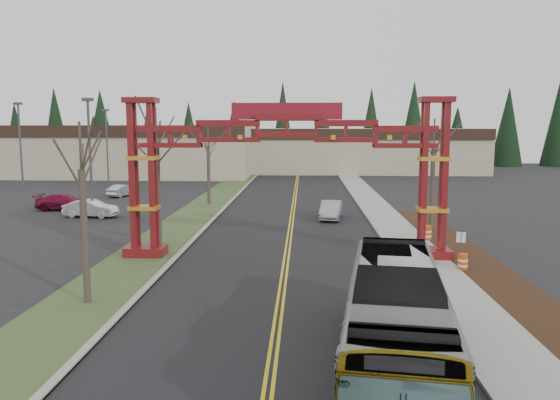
# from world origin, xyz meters

# --- Properties ---
(road) EXTENTS (12.00, 110.00, 0.02)m
(road) POSITION_xyz_m (0.00, 25.00, 0.01)
(road) COLOR black
(road) RESTS_ON ground
(lane_line_left) EXTENTS (0.12, 100.00, 0.01)m
(lane_line_left) POSITION_xyz_m (-0.12, 25.00, 0.03)
(lane_line_left) COLOR yellow
(lane_line_left) RESTS_ON road
(lane_line_right) EXTENTS (0.12, 100.00, 0.01)m
(lane_line_right) POSITION_xyz_m (0.12, 25.00, 0.03)
(lane_line_right) COLOR yellow
(lane_line_right) RESTS_ON road
(curb_right) EXTENTS (0.30, 110.00, 0.15)m
(curb_right) POSITION_xyz_m (6.15, 25.00, 0.07)
(curb_right) COLOR #989893
(curb_right) RESTS_ON ground
(sidewalk_right) EXTENTS (2.60, 110.00, 0.14)m
(sidewalk_right) POSITION_xyz_m (7.60, 25.00, 0.08)
(sidewalk_right) COLOR gray
(sidewalk_right) RESTS_ON ground
(landscape_strip) EXTENTS (2.60, 50.00, 0.12)m
(landscape_strip) POSITION_xyz_m (10.20, 10.00, 0.06)
(landscape_strip) COLOR black
(landscape_strip) RESTS_ON ground
(grass_median) EXTENTS (4.00, 110.00, 0.08)m
(grass_median) POSITION_xyz_m (-8.00, 25.00, 0.04)
(grass_median) COLOR #324C26
(grass_median) RESTS_ON ground
(curb_left) EXTENTS (0.30, 110.00, 0.15)m
(curb_left) POSITION_xyz_m (-6.15, 25.00, 0.07)
(curb_left) COLOR #989893
(curb_left) RESTS_ON ground
(gateway_arch) EXTENTS (18.20, 1.60, 8.90)m
(gateway_arch) POSITION_xyz_m (0.00, 18.00, 5.98)
(gateway_arch) COLOR #5A110B
(gateway_arch) RESTS_ON ground
(retail_building_west) EXTENTS (46.00, 22.30, 7.50)m
(retail_building_west) POSITION_xyz_m (-30.00, 71.96, 3.76)
(retail_building_west) COLOR tan
(retail_building_west) RESTS_ON ground
(retail_building_east) EXTENTS (38.00, 20.30, 7.00)m
(retail_building_east) POSITION_xyz_m (10.00, 79.95, 3.51)
(retail_building_east) COLOR tan
(retail_building_east) RESTS_ON ground
(conifer_treeline) EXTENTS (116.10, 5.60, 13.00)m
(conifer_treeline) POSITION_xyz_m (0.25, 92.00, 6.49)
(conifer_treeline) COLOR black
(conifer_treeline) RESTS_ON ground
(transit_bus) EXTENTS (4.29, 11.83, 3.22)m
(transit_bus) POSITION_xyz_m (3.69, 3.72, 1.61)
(transit_bus) COLOR #A8AAB0
(transit_bus) RESTS_ON ground
(silver_sedan) EXTENTS (2.06, 4.55, 1.45)m
(silver_sedan) POSITION_xyz_m (3.10, 31.12, 0.72)
(silver_sedan) COLOR #A5A8AD
(silver_sedan) RESTS_ON ground
(parked_car_near_b) EXTENTS (4.46, 1.96, 1.43)m
(parked_car_near_b) POSITION_xyz_m (-16.37, 31.20, 0.71)
(parked_car_near_b) COLOR white
(parked_car_near_b) RESTS_ON ground
(parked_car_mid_a) EXTENTS (4.96, 2.08, 1.43)m
(parked_car_mid_a) POSITION_xyz_m (-20.16, 34.81, 0.72)
(parked_car_mid_a) COLOR maroon
(parked_car_mid_a) RESTS_ON ground
(parked_car_far_a) EXTENTS (2.58, 4.03, 1.25)m
(parked_car_far_a) POSITION_xyz_m (-18.18, 44.44, 0.63)
(parked_car_far_a) COLOR #B2B5BA
(parked_car_far_a) RESTS_ON ground
(bare_tree_median_near) EXTENTS (2.91, 2.91, 7.52)m
(bare_tree_median_near) POSITION_xyz_m (-8.00, 9.60, 5.56)
(bare_tree_median_near) COLOR #382D26
(bare_tree_median_near) RESTS_ON ground
(bare_tree_median_mid) EXTENTS (3.38, 3.38, 8.45)m
(bare_tree_median_mid) POSITION_xyz_m (-8.00, 20.90, 6.18)
(bare_tree_median_mid) COLOR #382D26
(bare_tree_median_mid) RESTS_ON ground
(bare_tree_median_far) EXTENTS (3.10, 3.10, 7.32)m
(bare_tree_median_far) POSITION_xyz_m (-8.00, 38.72, 5.24)
(bare_tree_median_far) COLOR #382D26
(bare_tree_median_far) RESTS_ON ground
(bare_tree_right_far) EXTENTS (3.25, 3.25, 7.87)m
(bare_tree_right_far) POSITION_xyz_m (10.00, 26.75, 5.69)
(bare_tree_right_far) COLOR #382D26
(bare_tree_right_far) RESTS_ON ground
(light_pole_near) EXTENTS (0.83, 0.42, 9.57)m
(light_pole_near) POSITION_xyz_m (-16.22, 31.17, 5.54)
(light_pole_near) COLOR #3F3F44
(light_pole_near) RESTS_ON ground
(light_pole_mid) EXTENTS (0.87, 0.43, 9.99)m
(light_pole_mid) POSITION_xyz_m (-30.86, 48.08, 5.78)
(light_pole_mid) COLOR #3F3F44
(light_pole_mid) RESTS_ON ground
(light_pole_far) EXTENTS (0.83, 0.41, 9.54)m
(light_pole_far) POSITION_xyz_m (-24.48, 57.59, 5.52)
(light_pole_far) COLOR #3F3F44
(light_pole_far) RESTS_ON ground
(street_sign) EXTENTS (0.44, 0.17, 1.99)m
(street_sign) POSITION_xyz_m (8.99, 15.77, 1.43)
(street_sign) COLOR #3F3F44
(street_sign) RESTS_ON ground
(barrel_south) EXTENTS (0.50, 0.50, 0.92)m
(barrel_south) POSITION_xyz_m (9.05, 15.48, 0.46)
(barrel_south) COLOR #D1490B
(barrel_south) RESTS_ON ground
(barrel_mid) EXTENTS (0.48, 0.48, 0.89)m
(barrel_mid) POSITION_xyz_m (8.61, 18.22, 0.44)
(barrel_mid) COLOR #D1490B
(barrel_mid) RESTS_ON ground
(barrel_north) EXTENTS (0.56, 0.56, 1.04)m
(barrel_north) POSITION_xyz_m (8.85, 22.76, 0.52)
(barrel_north) COLOR #D1490B
(barrel_north) RESTS_ON ground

